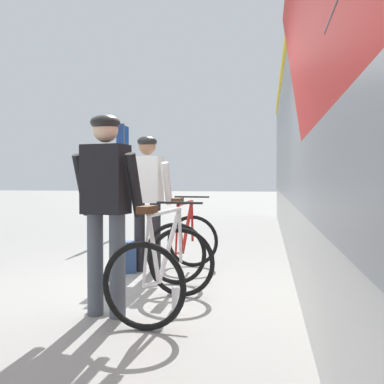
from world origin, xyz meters
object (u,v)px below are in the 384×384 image
cyclist_near_in_dark (106,196)px  platform_sign_post (123,160)px  bicycle_near_white (164,268)px  backpack_on_platform (125,257)px  bicycle_far_red (185,243)px  water_bottle_near_the_bikes (176,299)px  cyclist_far_in_white (147,191)px

cyclist_near_in_dark → platform_sign_post: bearing=107.6°
bicycle_near_white → backpack_on_platform: bicycle_near_white is taller
bicycle_far_red → platform_sign_post: 4.27m
cyclist_near_in_dark → water_bottle_near_the_bikes: (0.57, 0.22, -0.94)m
cyclist_far_in_white → water_bottle_near_the_bikes: bearing=-65.9°
backpack_on_platform → cyclist_far_in_white: bearing=4.9°
bicycle_near_white → cyclist_far_in_white: bearing=110.9°
platform_sign_post → backpack_on_platform: bearing=-70.5°
bicycle_near_white → bicycle_far_red: bearing=93.9°
cyclist_near_in_dark → backpack_on_platform: bearing=103.7°
bicycle_near_white → water_bottle_near_the_bikes: 0.30m
backpack_on_platform → water_bottle_near_the_bikes: 1.79m
cyclist_far_in_white → bicycle_near_white: (0.62, -1.63, -0.65)m
cyclist_far_in_white → bicycle_near_white: size_ratio=1.56×
bicycle_far_red → backpack_on_platform: size_ratio=2.70×
cyclist_far_in_white → platform_sign_post: (-1.52, 3.42, 0.57)m
cyclist_near_in_dark → cyclist_far_in_white: size_ratio=1.00×
cyclist_near_in_dark → water_bottle_near_the_bikes: 1.12m
cyclist_far_in_white → bicycle_far_red: cyclist_far_in_white is taller
cyclist_near_in_dark → bicycle_far_red: cyclist_near_in_dark is taller
cyclist_far_in_white → backpack_on_platform: (-0.26, -0.14, -0.85)m
water_bottle_near_the_bikes → platform_sign_post: size_ratio=0.10×
bicycle_far_red → platform_sign_post: bearing=119.9°
platform_sign_post → cyclist_near_in_dark: bearing=-72.4°
cyclist_near_in_dark → bicycle_near_white: bearing=24.1°
backpack_on_platform → platform_sign_post: bearing=86.9°
cyclist_near_in_dark → water_bottle_near_the_bikes: size_ratio=7.54×
cyclist_far_in_white → bicycle_far_red: (0.52, -0.13, -0.65)m
cyclist_near_in_dark → bicycle_far_red: 1.87m
backpack_on_platform → platform_sign_post: (-1.26, 3.56, 1.42)m
cyclist_far_in_white → bicycle_near_white: cyclist_far_in_white is taller
bicycle_far_red → platform_sign_post: size_ratio=0.45×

